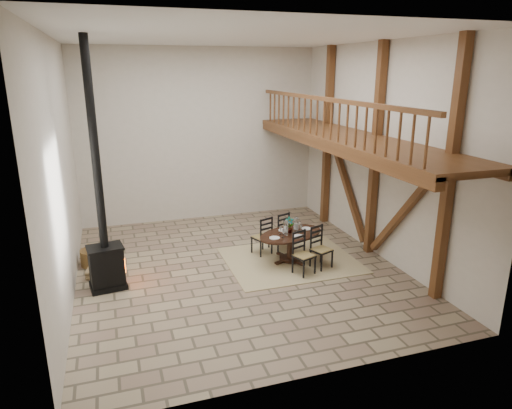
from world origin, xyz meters
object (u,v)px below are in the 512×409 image
object	(u,v)px
wood_stove	(104,238)
log_basket	(93,256)
log_stack	(94,273)
dining_table	(291,245)

from	to	relation	value
wood_stove	log_basket	world-z (taller)	wood_stove
wood_stove	log_stack	size ratio (longest dim) A/B	11.18
dining_table	log_stack	xyz separation A→B (m)	(-4.42, 0.51, -0.30)
log_basket	dining_table	bearing A→B (deg)	-15.07
dining_table	log_stack	world-z (taller)	dining_table
log_basket	log_stack	size ratio (longest dim) A/B	1.28
log_stack	wood_stove	bearing A→B (deg)	-65.87
dining_table	wood_stove	xyz separation A→B (m)	(-4.13, -0.14, 0.71)
dining_table	log_basket	xyz separation A→B (m)	(-4.44, 1.20, -0.20)
wood_stove	log_basket	size ratio (longest dim) A/B	8.73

